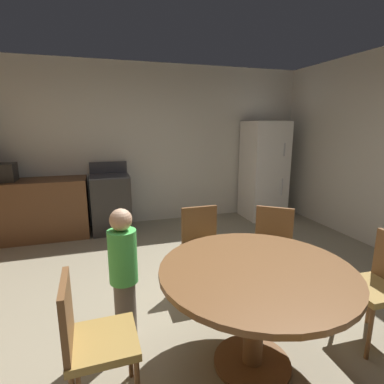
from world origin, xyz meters
TOP-DOWN VIEW (x-y plane):
  - ground_plane at (0.00, 0.00)m, footprint 14.00×14.00m
  - wall_back at (0.00, 3.09)m, footprint 6.02×0.12m
  - kitchen_counter at (-1.86, 2.69)m, footprint 1.71×0.60m
  - oven_range at (-0.65, 2.69)m, footprint 0.60×0.60m
  - refrigerator at (2.08, 2.64)m, footprint 0.68×0.68m
  - dining_table at (0.17, -0.53)m, footprint 1.32×1.32m
  - chair_north at (0.17, 0.56)m, footprint 0.40×0.40m
  - chair_northeast at (0.84, 0.33)m, footprint 0.56×0.56m
  - chair_west at (-0.91, -0.55)m, footprint 0.41×0.41m
  - chair_east at (1.25, -0.57)m, footprint 0.42×0.42m
  - person_child at (-0.67, 0.03)m, footprint 0.31×0.31m

SIDE VIEW (x-z plane):
  - ground_plane at x=0.00m, z-range 0.00..0.00m
  - kitchen_counter at x=-1.86m, z-range 0.00..0.90m
  - oven_range at x=-0.65m, z-range -0.08..1.02m
  - chair_north at x=0.17m, z-range 0.07..0.94m
  - chair_northeast at x=0.84m, z-range 0.07..0.94m
  - chair_west at x=-0.91m, z-range 0.07..0.94m
  - chair_east at x=1.25m, z-range 0.07..0.94m
  - person_child at x=-0.67m, z-range 0.03..1.12m
  - dining_table at x=0.17m, z-range 0.23..0.99m
  - refrigerator at x=2.08m, z-range 0.00..1.76m
  - wall_back at x=0.00m, z-range 0.00..2.70m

